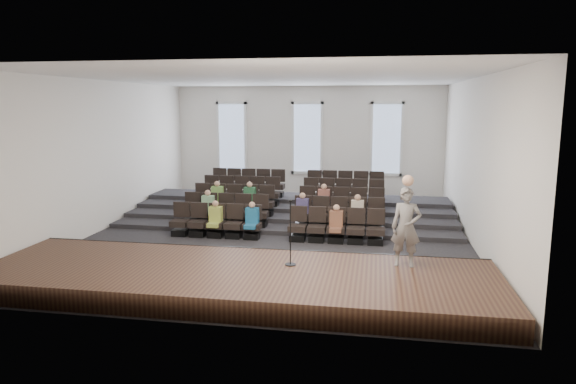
# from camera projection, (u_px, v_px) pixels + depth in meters

# --- Properties ---
(ground) EXTENTS (14.00, 14.00, 0.00)m
(ground) POSITION_uv_depth(u_px,v_px,m) (278.00, 235.00, 16.71)
(ground) COLOR black
(ground) RESTS_ON ground
(ceiling) EXTENTS (12.00, 14.00, 0.02)m
(ceiling) POSITION_uv_depth(u_px,v_px,m) (278.00, 78.00, 15.86)
(ceiling) COLOR white
(ceiling) RESTS_ON ground
(wall_back) EXTENTS (12.00, 0.04, 5.00)m
(wall_back) POSITION_uv_depth(u_px,v_px,m) (307.00, 142.00, 23.10)
(wall_back) COLOR white
(wall_back) RESTS_ON ground
(wall_front) EXTENTS (12.00, 0.04, 5.00)m
(wall_front) POSITION_uv_depth(u_px,v_px,m) (206.00, 198.00, 9.47)
(wall_front) COLOR white
(wall_front) RESTS_ON ground
(wall_left) EXTENTS (0.04, 14.00, 5.00)m
(wall_left) POSITION_uv_depth(u_px,v_px,m) (103.00, 155.00, 17.29)
(wall_left) COLOR white
(wall_left) RESTS_ON ground
(wall_right) EXTENTS (0.04, 14.00, 5.00)m
(wall_right) POSITION_uv_depth(u_px,v_px,m) (476.00, 162.00, 15.28)
(wall_right) COLOR white
(wall_right) RESTS_ON ground
(stage) EXTENTS (11.80, 3.60, 0.50)m
(stage) POSITION_uv_depth(u_px,v_px,m) (236.00, 280.00, 11.71)
(stage) COLOR #442D1D
(stage) RESTS_ON ground
(stage_lip) EXTENTS (11.80, 0.06, 0.52)m
(stage_lip) POSITION_uv_depth(u_px,v_px,m) (254.00, 257.00, 13.43)
(stage_lip) COLOR black
(stage_lip) RESTS_ON ground
(risers) EXTENTS (11.80, 4.80, 0.60)m
(risers) POSITION_uv_depth(u_px,v_px,m) (294.00, 210.00, 19.76)
(risers) COLOR black
(risers) RESTS_ON ground
(seating_rows) EXTENTS (6.80, 4.70, 1.67)m
(seating_rows) POSITION_uv_depth(u_px,v_px,m) (286.00, 205.00, 18.09)
(seating_rows) COLOR black
(seating_rows) RESTS_ON ground
(windows) EXTENTS (8.44, 0.10, 3.24)m
(windows) POSITION_uv_depth(u_px,v_px,m) (307.00, 138.00, 23.00)
(windows) COLOR white
(windows) RESTS_ON wall_back
(audience) EXTENTS (5.45, 2.64, 1.10)m
(audience) POSITION_uv_depth(u_px,v_px,m) (272.00, 207.00, 17.05)
(audience) COLOR #9FAE45
(audience) RESTS_ON seating_rows
(speaker) EXTENTS (0.70, 0.49, 1.84)m
(speaker) POSITION_uv_depth(u_px,v_px,m) (406.00, 227.00, 11.79)
(speaker) COLOR slate
(speaker) RESTS_ON stage
(mic_stand) EXTENTS (0.26, 0.26, 1.56)m
(mic_stand) POSITION_uv_depth(u_px,v_px,m) (290.00, 246.00, 11.92)
(mic_stand) COLOR black
(mic_stand) RESTS_ON stage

